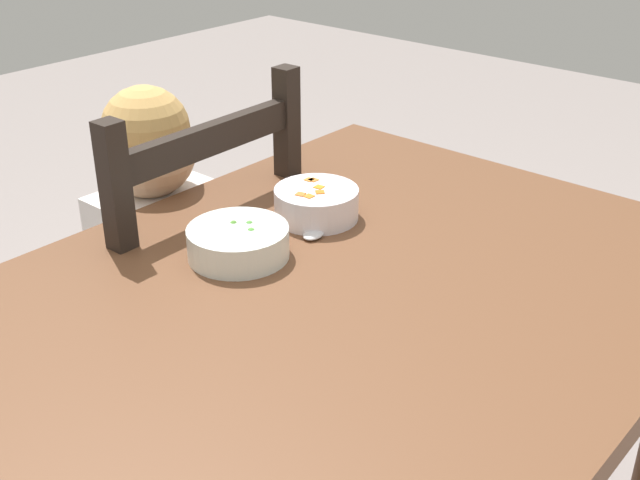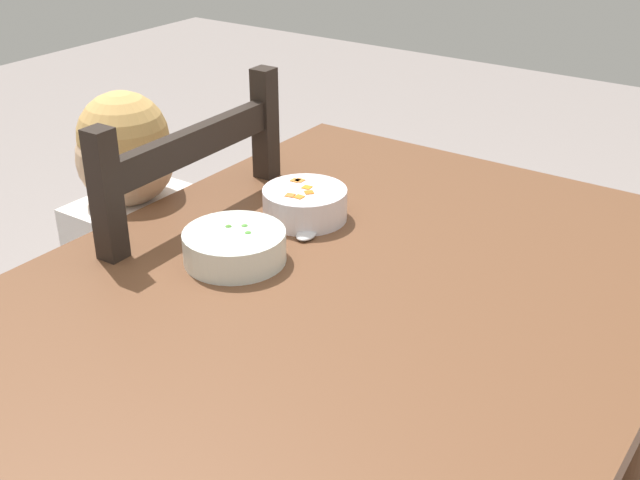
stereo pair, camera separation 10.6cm
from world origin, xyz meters
name	(u,v)px [view 2 (the right image)]	position (x,y,z in m)	size (l,w,h in m)	color
dining_table	(332,365)	(0.00, 0.00, 0.64)	(1.18, 0.85, 0.75)	brown
dining_chair	(156,340)	(0.09, 0.47, 0.45)	(0.43, 0.43, 0.95)	black
child_figure	(148,264)	(0.09, 0.47, 0.61)	(0.32, 0.31, 0.93)	white
bowl_of_peas	(237,244)	(0.00, 0.17, 0.78)	(0.15, 0.15, 0.05)	white
bowl_of_carrots	(305,203)	(0.18, 0.17, 0.78)	(0.14, 0.14, 0.05)	white
spoon	(311,230)	(0.14, 0.13, 0.76)	(0.14, 0.05, 0.01)	silver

